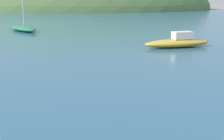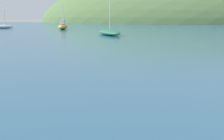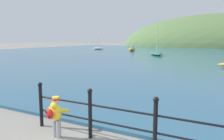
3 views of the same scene
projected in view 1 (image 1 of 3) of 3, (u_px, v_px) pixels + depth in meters
name	position (u px, v px, depth m)	size (l,w,h in m)	color
water	(94.00, 25.00, 32.14)	(80.00, 60.00, 0.10)	#2D5B7A
far_hillside	(80.00, 10.00, 65.81)	(56.45, 31.05, 18.63)	#567542
boat_far_right	(178.00, 42.00, 17.88)	(4.14, 1.70, 0.88)	gold
boat_white_sailboat	(23.00, 28.00, 26.01)	(3.24, 4.37, 5.15)	#287551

